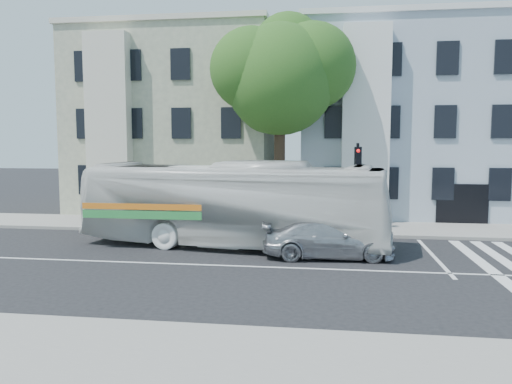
# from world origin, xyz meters

# --- Properties ---
(ground) EXTENTS (120.00, 120.00, 0.00)m
(ground) POSITION_xyz_m (0.00, 0.00, 0.00)
(ground) COLOR black
(ground) RESTS_ON ground
(sidewalk_far) EXTENTS (80.00, 4.00, 0.15)m
(sidewalk_far) POSITION_xyz_m (0.00, 8.00, 0.07)
(sidewalk_far) COLOR gray
(sidewalk_far) RESTS_ON ground
(sidewalk_near) EXTENTS (80.00, 4.00, 0.15)m
(sidewalk_near) POSITION_xyz_m (0.00, -8.00, 0.07)
(sidewalk_near) COLOR gray
(sidewalk_near) RESTS_ON ground
(building_left) EXTENTS (12.00, 10.00, 11.00)m
(building_left) POSITION_xyz_m (-7.00, 15.00, 5.50)
(building_left) COLOR gray
(building_left) RESTS_ON ground
(building_right) EXTENTS (12.00, 10.00, 11.00)m
(building_right) POSITION_xyz_m (7.00, 15.00, 5.50)
(building_right) COLOR #A2B0C0
(building_right) RESTS_ON ground
(street_tree) EXTENTS (7.30, 5.90, 11.10)m
(street_tree) POSITION_xyz_m (0.06, 8.74, 7.83)
(street_tree) COLOR #2D2116
(street_tree) RESTS_ON ground
(bus) EXTENTS (4.82, 13.17, 3.58)m
(bus) POSITION_xyz_m (-1.44, 3.27, 1.79)
(bus) COLOR silver
(bus) RESTS_ON ground
(sedan) EXTENTS (2.42, 5.11, 1.44)m
(sedan) POSITION_xyz_m (2.47, 1.80, 0.72)
(sedan) COLOR #B0B1B7
(sedan) RESTS_ON ground
(hedge) EXTENTS (8.08, 4.29, 0.70)m
(hedge) POSITION_xyz_m (-4.90, 6.80, 0.50)
(hedge) COLOR #296922
(hedge) RESTS_ON sidewalk_far
(traffic_signal) EXTENTS (0.44, 0.53, 4.32)m
(traffic_signal) POSITION_xyz_m (3.85, 7.08, 2.79)
(traffic_signal) COLOR black
(traffic_signal) RESTS_ON ground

